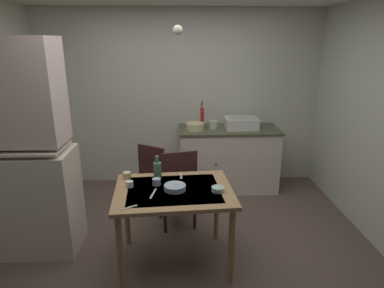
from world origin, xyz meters
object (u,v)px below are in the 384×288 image
chair_far_side (178,187)px  chair_by_counter (157,173)px  glass_bottle (157,170)px  dining_table (174,199)px  mixing_bowl_counter (195,126)px  hutch_cabinet (23,158)px  sink_basin (241,123)px  serving_bowl_wide (175,187)px  mug_dark (127,175)px  hand_pump (202,116)px

chair_far_side → chair_by_counter: size_ratio=1.11×
glass_bottle → dining_table: bearing=-58.3°
mixing_bowl_counter → chair_by_counter: 0.85m
hutch_cabinet → sink_basin: size_ratio=4.80×
serving_bowl_wide → hutch_cabinet: bearing=168.1°
hutch_cabinet → chair_far_side: bearing=13.0°
chair_by_counter → serving_bowl_wide: size_ratio=4.30×
chair_far_side → mug_dark: size_ratio=11.82×
hutch_cabinet → dining_table: hutch_cabinet is taller
sink_basin → chair_by_counter: 1.37m
glass_bottle → hand_pump: bearing=69.8°
hutch_cabinet → sink_basin: 2.75m
hutch_cabinet → serving_bowl_wide: hutch_cabinet is taller
hutch_cabinet → chair_by_counter: size_ratio=2.48×
chair_by_counter → sink_basin: bearing=25.0°
chair_by_counter → mug_dark: size_ratio=10.62×
hutch_cabinet → hand_pump: (1.83, 1.44, 0.08)m
mug_dark → mixing_bowl_counter: bearing=61.4°
dining_table → serving_bowl_wide: (0.01, -0.01, 0.13)m
chair_far_side → serving_bowl_wide: bearing=-92.1°
sink_basin → chair_far_side: sink_basin is taller
sink_basin → mixing_bowl_counter: sink_basin is taller
dining_table → serving_bowl_wide: size_ratio=5.66×
glass_bottle → chair_far_side: bearing=62.4°
mug_dark → glass_bottle: size_ratio=0.34×
hand_pump → mug_dark: 1.70m
serving_bowl_wide → glass_bottle: bearing=122.3°
sink_basin → hand_pump: 0.55m
mug_dark → hand_pump: bearing=60.0°
sink_basin → glass_bottle: (-1.08, -1.43, -0.11)m
hand_pump → mug_dark: (-0.84, -1.46, -0.26)m
dining_table → serving_bowl_wide: serving_bowl_wide is taller
mixing_bowl_counter → glass_bottle: bearing=-107.7°
mixing_bowl_counter → serving_bowl_wide: (-0.27, -1.65, -0.15)m
dining_table → chair_far_side: bearing=86.8°
mixing_bowl_counter → chair_by_counter: (-0.50, -0.49, -0.48)m
chair_far_side → sink_basin: bearing=49.8°
hutch_cabinet → chair_by_counter: hutch_cabinet is taller
sink_basin → chair_far_side: 1.46m
hutch_cabinet → glass_bottle: hutch_cabinet is taller
hand_pump → mixing_bowl_counter: size_ratio=1.53×
hand_pump → chair_by_counter: (-0.61, -0.58, -0.61)m
hand_pump → hutch_cabinet: bearing=-141.9°
sink_basin → glass_bottle: 1.80m
hand_pump → mixing_bowl_counter: hand_pump is taller
chair_by_counter → serving_bowl_wide: 1.23m
sink_basin → mug_dark: size_ratio=5.48×
hutch_cabinet → dining_table: size_ratio=1.88×
sink_basin → hutch_cabinet: bearing=-149.6°
sink_basin → glass_bottle: sink_basin is taller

